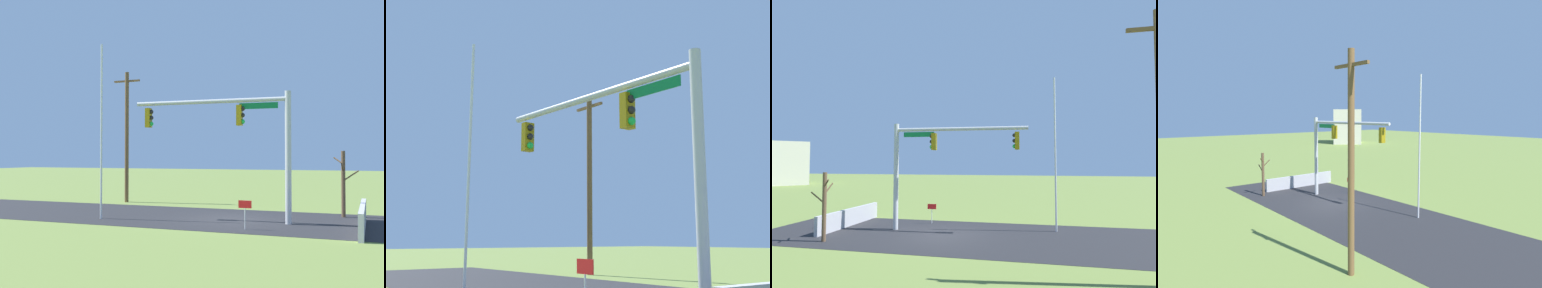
{
  "view_description": "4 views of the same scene",
  "coord_description": "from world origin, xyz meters",
  "views": [
    {
      "loc": [
        6.55,
        -21.89,
        3.09
      ],
      "look_at": [
        -1.46,
        -1.28,
        3.65
      ],
      "focal_mm": 43.53,
      "sensor_mm": 36.0,
      "label": 1
    },
    {
      "loc": [
        10.44,
        -9.9,
        1.64
      ],
      "look_at": [
        -0.38,
        -1.61,
        4.18
      ],
      "focal_mm": 47.95,
      "sensor_mm": 36.0,
      "label": 2
    },
    {
      "loc": [
        -5.07,
        17.06,
        3.84
      ],
      "look_at": [
        -0.93,
        -1.04,
        4.85
      ],
      "focal_mm": 31.08,
      "sensor_mm": 36.0,
      "label": 3
    },
    {
      "loc": [
        -18.44,
        13.57,
        6.29
      ],
      "look_at": [
        -1.48,
        -0.44,
        4.3
      ],
      "focal_mm": 31.03,
      "sensor_mm": 36.0,
      "label": 4
    }
  ],
  "objects": [
    {
      "name": "utility_pole",
      "position": [
        -8.81,
        5.56,
        4.52
      ],
      "size": [
        1.9,
        0.26,
        8.71
      ],
      "color": "brown",
      "rests_on": "ground_plane"
    },
    {
      "name": "flagpole",
      "position": [
        -5.92,
        -2.15,
        4.31
      ],
      "size": [
        0.1,
        0.1,
        8.62
      ],
      "primitive_type": "cylinder",
      "color": "silver",
      "rests_on": "ground_plane"
    },
    {
      "name": "road_surface",
      "position": [
        -4.0,
        0.0,
        0.01
      ],
      "size": [
        28.0,
        8.0,
        0.01
      ],
      "primitive_type": "cube",
      "color": "#232326",
      "rests_on": "ground_plane"
    },
    {
      "name": "retaining_fence",
      "position": [
        6.15,
        -1.16,
        0.52
      ],
      "size": [
        0.2,
        6.39,
        1.03
      ],
      "primitive_type": "cube",
      "color": "#A8A8AD",
      "rests_on": "ground_plane"
    },
    {
      "name": "open_sign",
      "position": [
        1.55,
        -2.9,
        0.91
      ],
      "size": [
        0.56,
        0.04,
        1.22
      ],
      "color": "silver",
      "rests_on": "ground_plane"
    },
    {
      "name": "signal_mast",
      "position": [
        0.85,
        -0.82,
        4.29
      ],
      "size": [
        7.63,
        0.64,
        6.04
      ],
      "color": "#B2B5BA",
      "rests_on": "ground_plane"
    },
    {
      "name": "sidewalk_corner",
      "position": [
        4.0,
        -0.72,
        0.0
      ],
      "size": [
        6.0,
        6.0,
        0.01
      ],
      "primitive_type": "cube",
      "color": "#B7B5AD",
      "rests_on": "ground_plane"
    },
    {
      "name": "bare_tree",
      "position": [
        5.17,
        2.73,
        1.73
      ],
      "size": [
        1.27,
        1.02,
        3.34
      ],
      "color": "brown",
      "rests_on": "ground_plane"
    },
    {
      "name": "ground_plane",
      "position": [
        0.0,
        0.0,
        0.0
      ],
      "size": [
        160.0,
        160.0,
        0.0
      ],
      "primitive_type": "plane",
      "color": "olive"
    }
  ]
}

